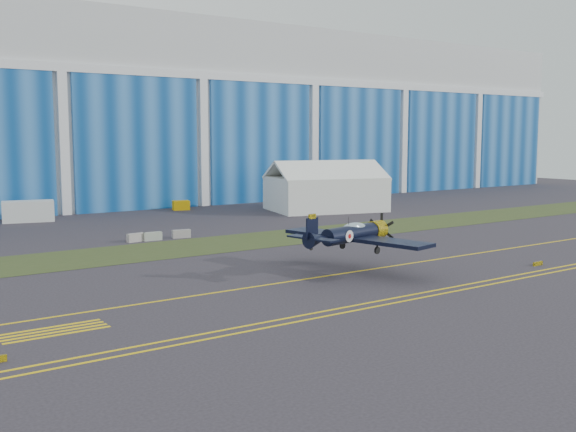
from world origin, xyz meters
TOP-DOWN VIEW (x-y plane):
  - ground at (0.00, 0.00)m, footprint 260.00×260.00m
  - grass_median at (0.00, 14.00)m, footprint 260.00×10.00m
  - hangar at (0.00, 71.79)m, footprint 220.00×45.70m
  - taxiway_centreline at (0.00, -5.00)m, footprint 200.00×0.20m
  - edge_line_near at (0.00, -14.50)m, footprint 80.00×0.20m
  - edge_line_far at (0.00, -13.50)m, footprint 80.00×0.20m
  - hold_short_ladder at (-18.00, -8.10)m, footprint 6.00×2.40m
  - guard_board_right at (22.00, -12.00)m, footprint 1.20×0.15m
  - warbird at (6.91, -4.87)m, footprint 13.79×15.61m
  - tent at (33.85, 32.93)m, footprint 18.77×15.68m
  - shipping_container at (-6.42, 44.25)m, footprint 6.74×3.87m
  - tug at (16.14, 45.64)m, footprint 2.74×2.07m
  - gse_box at (52.97, 44.42)m, footprint 3.33×2.33m
  - barrier_a at (-1.39, 20.36)m, footprint 2.07×0.91m
  - barrier_b at (0.39, 20.16)m, footprint 2.02×0.68m
  - barrier_c at (3.74, 20.07)m, footprint 2.07×0.89m

SIDE VIEW (x-z plane):
  - ground at x=0.00m, z-range 0.00..0.00m
  - taxiway_centreline at x=0.00m, z-range 0.00..0.02m
  - edge_line_near at x=0.00m, z-range 0.00..0.02m
  - edge_line_far at x=0.00m, z-range 0.00..0.02m
  - hold_short_ladder at x=-18.00m, z-range 0.00..0.02m
  - grass_median at x=0.00m, z-range 0.01..0.03m
  - guard_board_right at x=22.00m, z-range 0.00..0.35m
  - barrier_a at x=-1.39m, z-range 0.00..0.90m
  - barrier_b at x=0.39m, z-range 0.00..0.90m
  - barrier_c at x=3.74m, z-range 0.00..0.90m
  - tug at x=16.14m, z-range 0.00..1.42m
  - gse_box at x=52.97m, z-range 0.00..1.81m
  - shipping_container at x=-6.42m, z-range 0.00..2.75m
  - warbird at x=6.91m, z-range 1.15..5.19m
  - tent at x=33.85m, z-range 0.00..7.56m
  - hangar at x=0.00m, z-range -0.04..29.96m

